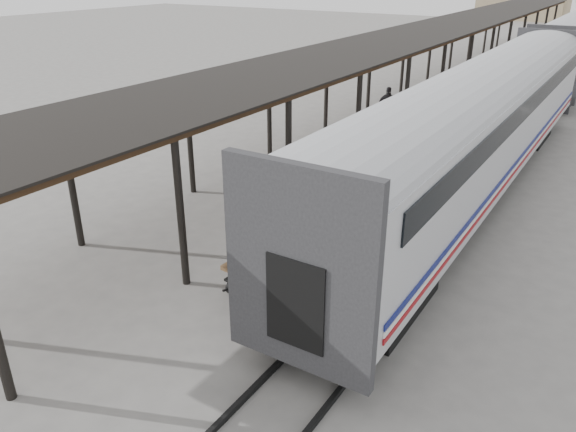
% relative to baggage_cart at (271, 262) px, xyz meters
% --- Properties ---
extents(ground, '(160.00, 160.00, 0.00)m').
position_rel_baggage_cart_xyz_m(ground, '(-0.53, 0.84, -0.65)').
color(ground, slate).
rests_on(ground, ground).
extents(canopy, '(4.90, 64.30, 4.15)m').
position_rel_baggage_cart_xyz_m(canopy, '(-3.93, 24.84, 3.36)').
color(canopy, '#422B19').
rests_on(canopy, ground).
extents(rails, '(1.54, 150.00, 0.12)m').
position_rel_baggage_cart_xyz_m(rails, '(2.67, 34.84, -0.59)').
color(rails, black).
rests_on(rails, ground).
extents(baggage_cart, '(1.43, 2.49, 0.86)m').
position_rel_baggage_cart_xyz_m(baggage_cart, '(0.00, 0.00, 0.00)').
color(baggage_cart, brown).
rests_on(baggage_cart, ground).
extents(suitcase_stack, '(1.25, 1.12, 0.59)m').
position_rel_baggage_cart_xyz_m(suitcase_stack, '(-0.12, 0.34, 0.42)').
color(suitcase_stack, '#373739').
rests_on(suitcase_stack, baggage_cart).
extents(luggage_tug, '(1.27, 1.64, 1.28)m').
position_rel_baggage_cart_xyz_m(luggage_tug, '(-3.15, 14.71, -0.06)').
color(luggage_tug, '#9D100E').
rests_on(luggage_tug, ground).
extents(porter, '(0.43, 0.66, 1.79)m').
position_rel_baggage_cart_xyz_m(porter, '(0.25, -0.65, 1.11)').
color(porter, navy).
rests_on(porter, baggage_cart).
extents(pedestrian, '(1.19, 0.76, 1.88)m').
position_rel_baggage_cart_xyz_m(pedestrian, '(-3.81, 16.54, 0.29)').
color(pedestrian, black).
rests_on(pedestrian, ground).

